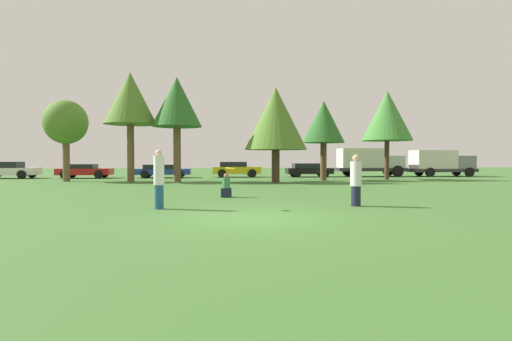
% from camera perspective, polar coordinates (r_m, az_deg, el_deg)
% --- Properties ---
extents(ground_plane, '(120.00, 120.00, 0.00)m').
position_cam_1_polar(ground_plane, '(10.67, -0.89, -6.82)').
color(ground_plane, '#3D6B2D').
extents(person_thrower, '(0.33, 0.33, 1.88)m').
position_cam_1_polar(person_thrower, '(12.85, -13.75, -1.17)').
color(person_thrower, navy).
rests_on(person_thrower, ground).
extents(person_catcher, '(0.37, 0.37, 1.72)m').
position_cam_1_polar(person_catcher, '(13.66, 14.15, -1.37)').
color(person_catcher, '#191E33').
rests_on(person_catcher, ground).
extents(frisbee, '(0.29, 0.29, 0.06)m').
position_cam_1_polar(frisbee, '(12.45, -3.69, 0.32)').
color(frisbee, yellow).
extents(bystander_sitting, '(0.43, 0.36, 0.98)m').
position_cam_1_polar(bystander_sitting, '(16.42, -4.31, -2.46)').
color(bystander_sitting, '#191E33').
rests_on(bystander_sitting, ground).
extents(tree_0, '(2.97, 2.97, 5.69)m').
position_cam_1_polar(tree_0, '(30.97, -25.63, 6.16)').
color(tree_0, brown).
rests_on(tree_0, ground).
extents(tree_1, '(3.60, 3.60, 7.58)m').
position_cam_1_polar(tree_1, '(29.17, -17.60, 9.72)').
color(tree_1, brown).
rests_on(tree_1, ground).
extents(tree_2, '(3.42, 3.42, 7.22)m').
position_cam_1_polar(tree_2, '(28.17, -11.29, 9.47)').
color(tree_2, brown).
rests_on(tree_2, ground).
extents(tree_3, '(4.22, 4.22, 6.43)m').
position_cam_1_polar(tree_3, '(27.06, 2.84, 7.41)').
color(tree_3, '#473323').
rests_on(tree_3, ground).
extents(tree_4, '(3.07, 3.07, 5.85)m').
position_cam_1_polar(tree_4, '(29.70, 9.68, 6.81)').
color(tree_4, brown).
rests_on(tree_4, ground).
extents(tree_5, '(3.81, 3.81, 6.79)m').
position_cam_1_polar(tree_5, '(32.12, 18.30, 7.45)').
color(tree_5, '#473323').
rests_on(tree_5, ground).
extents(parked_car_white, '(4.54, 2.05, 1.36)m').
position_cam_1_polar(parked_car_white, '(38.12, -32.06, 0.10)').
color(parked_car_white, silver).
rests_on(parked_car_white, ground).
extents(parked_car_red, '(4.25, 2.00, 1.16)m').
position_cam_1_polar(parked_car_red, '(35.60, -23.43, -0.01)').
color(parked_car_red, red).
rests_on(parked_car_red, ground).
extents(parked_car_blue, '(4.55, 1.98, 1.11)m').
position_cam_1_polar(parked_car_blue, '(34.35, -13.27, -0.00)').
color(parked_car_blue, '#1E389E').
rests_on(parked_car_blue, ground).
extents(parked_car_yellow, '(4.18, 1.97, 1.33)m').
position_cam_1_polar(parked_car_yellow, '(34.72, -2.92, 0.23)').
color(parked_car_yellow, gold).
rests_on(parked_car_yellow, ground).
extents(parked_car_black, '(4.04, 1.99, 1.20)m').
position_cam_1_polar(parked_car_black, '(35.37, 7.49, 0.13)').
color(parked_car_black, black).
rests_on(parked_car_black, ground).
extents(delivery_truck_silver, '(6.26, 2.35, 2.53)m').
position_cam_1_polar(delivery_truck_silver, '(37.36, 15.78, 1.28)').
color(delivery_truck_silver, '#2D2D33').
rests_on(delivery_truck_silver, ground).
extents(delivery_truck_grey, '(5.97, 2.27, 2.37)m').
position_cam_1_polar(delivery_truck_grey, '(40.04, 24.93, 1.08)').
color(delivery_truck_grey, '#2D2D33').
rests_on(delivery_truck_grey, ground).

